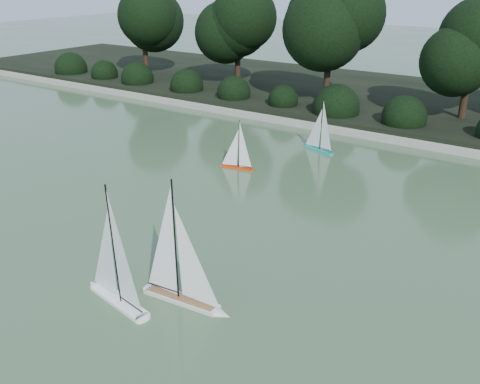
# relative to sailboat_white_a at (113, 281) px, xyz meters

# --- Properties ---
(ground) EXTENTS (80.00, 80.00, 0.00)m
(ground) POSITION_rel_sailboat_white_a_xyz_m (0.73, 0.21, -0.29)
(ground) COLOR #3B5734
(ground) RESTS_ON ground
(pond_coping) EXTENTS (40.00, 0.35, 0.18)m
(pond_coping) POSITION_rel_sailboat_white_a_xyz_m (0.73, 9.21, -0.20)
(pond_coping) COLOR gray
(pond_coping) RESTS_ON ground
(far_bank) EXTENTS (40.00, 8.00, 0.30)m
(far_bank) POSITION_rel_sailboat_white_a_xyz_m (0.73, 13.21, -0.14)
(far_bank) COLOR black
(far_bank) RESTS_ON ground
(shrub_hedge) EXTENTS (29.10, 1.10, 1.10)m
(shrub_hedge) POSITION_rel_sailboat_white_a_xyz_m (0.73, 10.11, 0.16)
(shrub_hedge) COLOR black
(shrub_hedge) RESTS_ON ground
(sailboat_white_a) EXTENTS (1.38, 0.45, 1.88)m
(sailboat_white_a) POSITION_rel_sailboat_white_a_xyz_m (0.00, 0.00, 0.00)
(sailboat_white_a) COLOR white
(sailboat_white_a) RESTS_ON ground
(sailboat_white_b) EXTENTS (1.40, 0.35, 1.90)m
(sailboat_white_b) POSITION_rel_sailboat_white_a_xyz_m (0.89, 0.50, -0.00)
(sailboat_white_b) COLOR silver
(sailboat_white_b) RESTS_ON ground
(sailboat_orange) EXTENTS (0.88, 0.29, 1.20)m
(sailboat_orange) POSITION_rel_sailboat_white_a_xyz_m (-1.67, 5.24, -0.11)
(sailboat_orange) COLOR red
(sailboat_orange) RESTS_ON ground
(sailboat_teal) EXTENTS (1.03, 0.45, 1.42)m
(sailboat_teal) POSITION_rel_sailboat_white_a_xyz_m (-0.74, 7.50, -0.07)
(sailboat_teal) COLOR teal
(sailboat_teal) RESTS_ON ground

